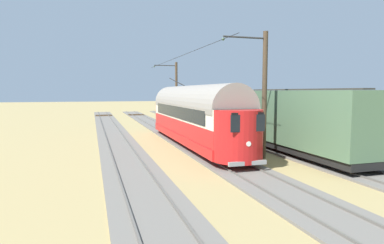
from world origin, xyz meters
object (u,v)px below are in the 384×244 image
(boxcar_adjacent, at_px, (299,120))
(switch_stand, at_px, (213,119))
(catenary_pole_mid_near, at_px, (263,93))
(catenary_pole_foreground, at_px, (176,92))
(vintage_streetcar, at_px, (193,114))

(boxcar_adjacent, distance_m, switch_stand, 18.72)
(catenary_pole_mid_near, distance_m, switch_stand, 19.65)
(boxcar_adjacent, bearing_deg, catenary_pole_foreground, -82.51)
(boxcar_adjacent, xyz_separation_m, switch_stand, (-1.39, -18.61, -1.46))
(boxcar_adjacent, relative_size, catenary_pole_foreground, 1.61)
(catenary_pole_mid_near, xyz_separation_m, switch_stand, (-4.03, -18.98, -3.08))
(catenary_pole_foreground, xyz_separation_m, catenary_pole_mid_near, (0.00, 20.49, 0.00))
(boxcar_adjacent, bearing_deg, catenary_pole_mid_near, 7.97)
(vintage_streetcar, relative_size, boxcar_adjacent, 1.50)
(vintage_streetcar, distance_m, catenary_pole_foreground, 15.24)
(catenary_pole_foreground, height_order, catenary_pole_mid_near, same)
(vintage_streetcar, xyz_separation_m, catenary_pole_foreground, (-2.49, -14.96, 1.52))
(vintage_streetcar, relative_size, switch_stand, 14.16)
(boxcar_adjacent, height_order, switch_stand, boxcar_adjacent)
(vintage_streetcar, relative_size, catenary_pole_foreground, 2.41)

